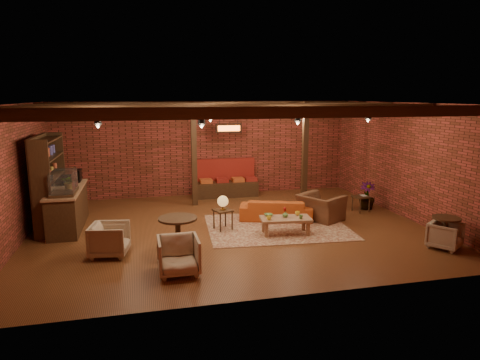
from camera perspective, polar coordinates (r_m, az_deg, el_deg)
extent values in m
plane|color=#422610|center=(11.20, -1.24, -6.41)|extent=(10.00, 10.00, 0.00)
cube|color=black|center=(10.68, -1.31, 10.19)|extent=(10.00, 8.00, 0.02)
cube|color=#602A1B|center=(14.72, -4.50, 4.20)|extent=(10.00, 0.02, 3.20)
cube|color=#602A1B|center=(7.04, 5.49, -3.57)|extent=(10.00, 0.02, 3.20)
cube|color=#602A1B|center=(10.96, -27.78, 0.51)|extent=(0.02, 8.00, 3.20)
cube|color=#602A1B|center=(12.81, 21.19, 2.42)|extent=(0.02, 8.00, 3.20)
cylinder|color=black|center=(12.26, -2.86, 8.68)|extent=(9.60, 0.12, 0.12)
cube|color=black|center=(13.26, -6.15, 3.40)|extent=(0.16, 0.16, 3.20)
cube|color=black|center=(13.53, 8.64, 3.49)|extent=(0.16, 0.16, 3.20)
imported|color=#337F33|center=(11.98, -21.59, -0.02)|extent=(0.35, 0.39, 0.30)
cube|color=orange|center=(13.87, -1.51, 6.91)|extent=(0.86, 0.06, 0.30)
cube|color=maroon|center=(11.31, 4.98, -6.23)|extent=(3.81, 3.03, 0.01)
imported|color=#A64217|center=(11.90, 4.82, -3.93)|extent=(2.12, 1.36, 0.58)
cube|color=brown|center=(10.66, 6.10, -5.17)|extent=(1.30, 0.76, 0.06)
cube|color=brown|center=(10.42, 3.55, -6.73)|extent=(0.08, 0.08, 0.37)
cube|color=brown|center=(10.64, 9.06, -6.48)|extent=(0.08, 0.08, 0.37)
cube|color=brown|center=(10.83, 3.16, -6.03)|extent=(0.08, 0.08, 0.37)
cube|color=brown|center=(11.04, 8.47, -5.80)|extent=(0.08, 0.08, 0.37)
imported|color=yellow|center=(10.41, 3.88, -5.08)|extent=(0.14, 0.14, 0.10)
imported|color=#507E39|center=(10.58, 8.12, -4.92)|extent=(0.11, 0.11, 0.09)
imported|color=yellow|center=(10.90, 7.68, -4.41)|extent=(0.14, 0.14, 0.10)
imported|color=#507E39|center=(10.75, 3.82, -4.66)|extent=(0.24, 0.24, 0.05)
imported|color=#507E39|center=(10.68, 6.06, -4.63)|extent=(0.13, 0.13, 0.12)
sphere|color=#A81711|center=(10.64, 6.07, -3.91)|extent=(0.10, 0.10, 0.10)
cube|color=black|center=(10.94, -2.30, -4.07)|extent=(0.54, 0.54, 0.04)
cylinder|color=black|center=(11.02, -2.29, -5.39)|extent=(0.04, 0.04, 0.49)
cylinder|color=olive|center=(10.94, -2.30, -3.92)|extent=(0.14, 0.14, 0.02)
cylinder|color=olive|center=(10.92, -2.30, -3.56)|extent=(0.04, 0.04, 0.20)
sphere|color=orange|center=(10.88, -2.31, -2.83)|extent=(0.28, 0.28, 0.28)
cylinder|color=black|center=(9.16, -8.31, -5.11)|extent=(0.82, 0.82, 0.05)
cylinder|color=black|center=(9.29, -8.24, -7.55)|extent=(0.11, 0.11, 0.80)
cylinder|color=black|center=(9.42, -8.17, -9.85)|extent=(0.49, 0.49, 0.05)
imported|color=beige|center=(9.65, -17.00, -7.41)|extent=(0.83, 0.87, 0.78)
imported|color=beige|center=(8.42, -8.21, -9.71)|extent=(0.79, 0.74, 0.80)
imported|color=brown|center=(11.99, 10.74, -3.04)|extent=(1.17, 1.30, 0.96)
cube|color=black|center=(13.13, 15.85, -2.15)|extent=(0.51, 0.51, 0.04)
cylinder|color=black|center=(13.18, 15.80, -3.15)|extent=(0.04, 0.04, 0.43)
imported|color=black|center=(13.12, 15.86, -2.03)|extent=(0.20, 0.24, 0.02)
cylinder|color=black|center=(10.64, 25.85, -4.60)|extent=(0.61, 0.61, 0.04)
cylinder|color=black|center=(10.73, 25.69, -6.37)|extent=(0.10, 0.10, 0.67)
cylinder|color=black|center=(10.83, 25.54, -8.06)|extent=(0.37, 0.37, 0.04)
imported|color=beige|center=(10.72, 25.71, -6.51)|extent=(0.88, 0.86, 0.66)
imported|color=#4C7F4C|center=(13.31, 16.76, 1.41)|extent=(1.81, 1.81, 2.47)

